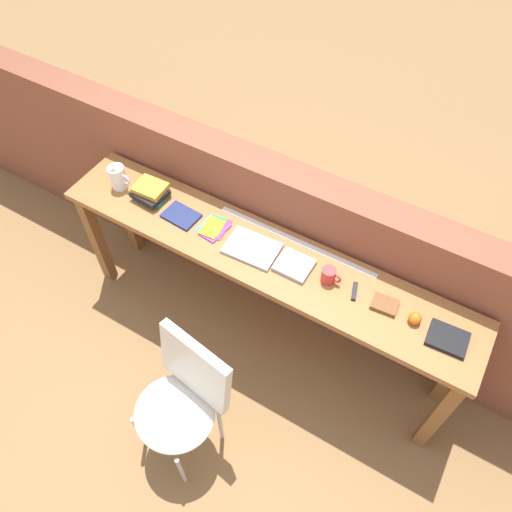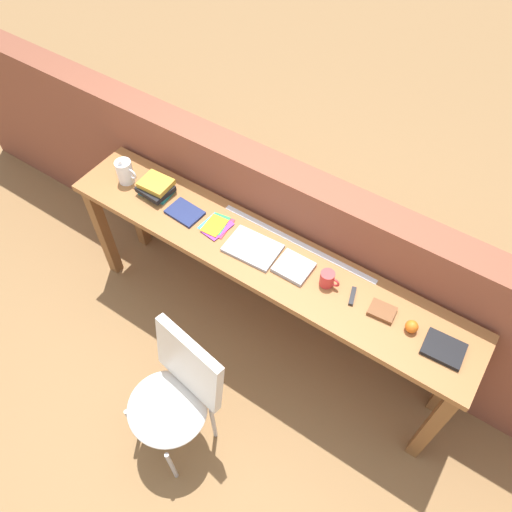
# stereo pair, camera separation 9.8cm
# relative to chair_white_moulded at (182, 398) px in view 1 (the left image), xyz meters

# --- Properties ---
(ground_plane) EXTENTS (40.00, 40.00, 0.00)m
(ground_plane) POSITION_rel_chair_white_moulded_xyz_m (0.00, 0.50, -0.53)
(ground_plane) COLOR olive
(brick_wall_back) EXTENTS (6.00, 0.20, 1.20)m
(brick_wall_back) POSITION_rel_chair_white_moulded_xyz_m (0.00, 1.14, 0.07)
(brick_wall_back) COLOR brown
(brick_wall_back) RESTS_ON ground
(sideboard) EXTENTS (2.50, 0.44, 0.88)m
(sideboard) POSITION_rel_chair_white_moulded_xyz_m (0.00, 0.80, 0.21)
(sideboard) COLOR #996033
(sideboard) RESTS_ON ground
(chair_white_moulded) EXTENTS (0.50, 0.51, 0.89)m
(chair_white_moulded) POSITION_rel_chair_white_moulded_xyz_m (0.00, 0.00, 0.00)
(chair_white_moulded) COLOR silver
(chair_white_moulded) RESTS_ON ground
(pitcher_white) EXTENTS (0.14, 0.10, 0.18)m
(pitcher_white) POSITION_rel_chair_white_moulded_xyz_m (-0.99, 0.81, 0.43)
(pitcher_white) COLOR white
(pitcher_white) RESTS_ON sideboard
(book_stack_leftmost) EXTENTS (0.20, 0.18, 0.09)m
(book_stack_leftmost) POSITION_rel_chair_white_moulded_xyz_m (-0.77, 0.83, 0.40)
(book_stack_leftmost) COLOR #19757A
(book_stack_leftmost) RESTS_ON sideboard
(magazine_cycling) EXTENTS (0.21, 0.16, 0.02)m
(magazine_cycling) POSITION_rel_chair_white_moulded_xyz_m (-0.52, 0.80, 0.36)
(magazine_cycling) COLOR navy
(magazine_cycling) RESTS_ON sideboard
(pamphlet_pile_colourful) EXTENTS (0.16, 0.20, 0.01)m
(pamphlet_pile_colourful) POSITION_rel_chair_white_moulded_xyz_m (-0.31, 0.82, 0.36)
(pamphlet_pile_colourful) COLOR #3399D8
(pamphlet_pile_colourful) RESTS_ON sideboard
(book_open_centre) EXTENTS (0.30, 0.22, 0.02)m
(book_open_centre) POSITION_rel_chair_white_moulded_xyz_m (-0.05, 0.80, 0.36)
(book_open_centre) COLOR #9E9EA3
(book_open_centre) RESTS_ON sideboard
(book_grey_hardcover) EXTENTS (0.19, 0.17, 0.02)m
(book_grey_hardcover) POSITION_rel_chair_white_moulded_xyz_m (0.21, 0.81, 0.37)
(book_grey_hardcover) COLOR #9E9EA3
(book_grey_hardcover) RESTS_ON sideboard
(mug) EXTENTS (0.11, 0.08, 0.09)m
(mug) POSITION_rel_chair_white_moulded_xyz_m (0.41, 0.82, 0.40)
(mug) COLOR red
(mug) RESTS_ON sideboard
(multitool_folded) EXTENTS (0.06, 0.11, 0.02)m
(multitool_folded) POSITION_rel_chair_white_moulded_xyz_m (0.55, 0.82, 0.36)
(multitool_folded) COLOR black
(multitool_folded) RESTS_ON sideboard
(leather_journal_brown) EXTENTS (0.14, 0.11, 0.02)m
(leather_journal_brown) POSITION_rel_chair_white_moulded_xyz_m (0.72, 0.82, 0.37)
(leather_journal_brown) COLOR brown
(leather_journal_brown) RESTS_ON sideboard
(sports_ball_small) EXTENTS (0.06, 0.06, 0.06)m
(sports_ball_small) POSITION_rel_chair_white_moulded_xyz_m (0.88, 0.81, 0.39)
(sports_ball_small) COLOR orange
(sports_ball_small) RESTS_ON sideboard
(book_repair_rightmost) EXTENTS (0.20, 0.16, 0.02)m
(book_repair_rightmost) POSITION_rel_chair_white_moulded_xyz_m (1.05, 0.80, 0.37)
(book_repair_rightmost) COLOR black
(book_repair_rightmost) RESTS_ON sideboard
(ruler_metal_back_edge) EXTENTS (0.97, 0.03, 0.00)m
(ruler_metal_back_edge) POSITION_rel_chair_white_moulded_xyz_m (0.14, 0.97, 0.35)
(ruler_metal_back_edge) COLOR silver
(ruler_metal_back_edge) RESTS_ON sideboard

